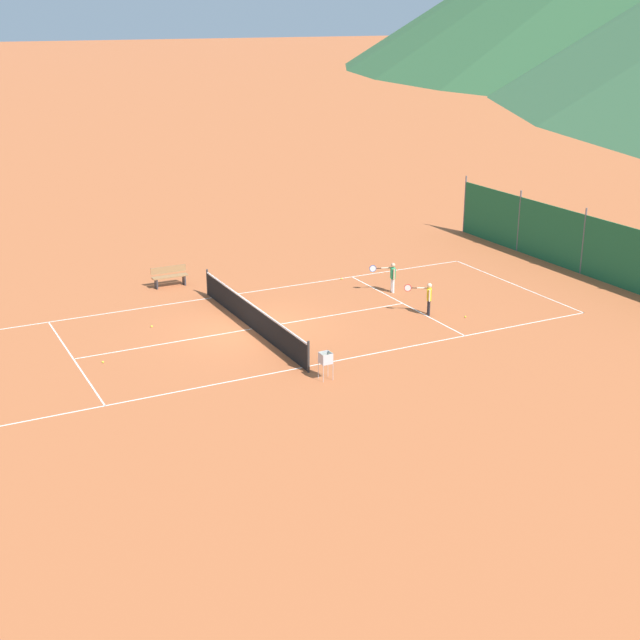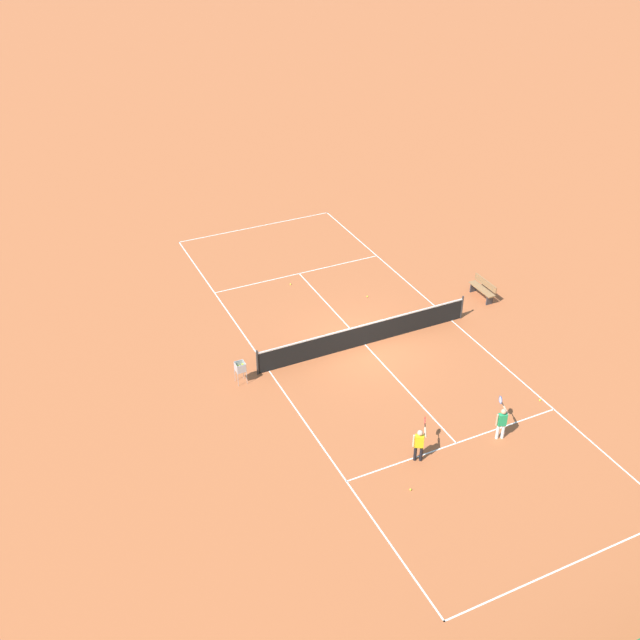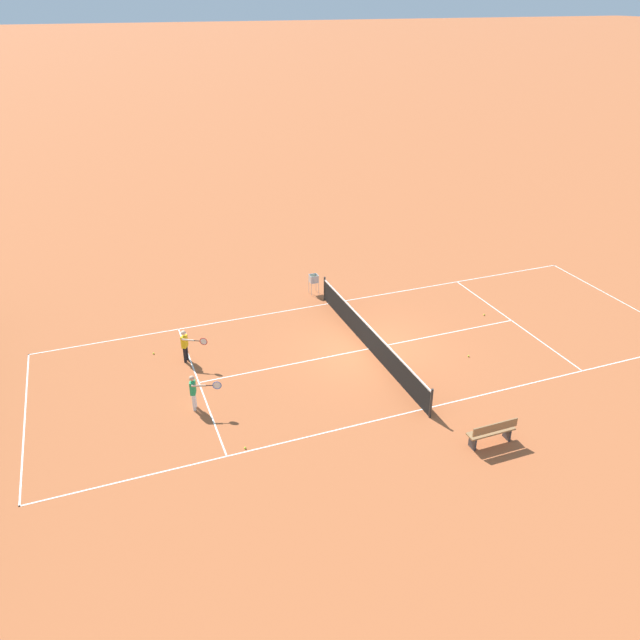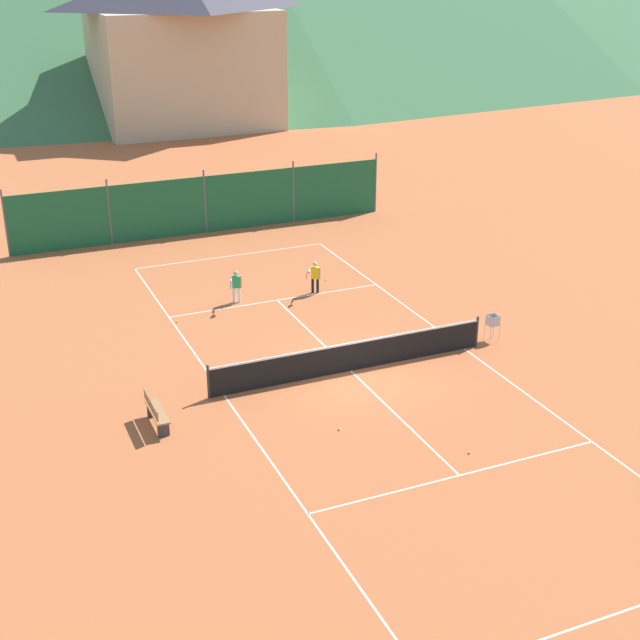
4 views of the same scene
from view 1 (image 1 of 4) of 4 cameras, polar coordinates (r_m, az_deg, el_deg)
The scene contains 12 objects.
ground_plane at distance 32.19m, azimuth -4.35°, elevation -0.57°, with size 600.00×600.00×0.00m, color #B25B33.
court_line_markings at distance 32.19m, azimuth -4.35°, elevation -0.56°, with size 8.25×23.85×0.01m.
tennis_net at distance 32.02m, azimuth -4.38°, elevation 0.27°, with size 9.18×0.08×1.06m.
windscreen_fence_far at distance 40.12m, azimuth 16.48°, elevation 4.66°, with size 17.28×0.08×2.90m.
player_far_service at distance 36.16m, azimuth 4.61°, elevation 2.88°, with size 0.68×0.95×1.23m.
player_far_baseline at distance 33.61m, azimuth 6.91°, elevation 1.52°, with size 0.83×0.86×1.24m.
tennis_ball_mid_court at distance 32.83m, azimuth -10.72°, elevation -0.40°, with size 0.07×0.07×0.07m, color #CCE033.
tennis_ball_service_box at distance 33.71m, azimuth 9.29°, elevation 0.21°, with size 0.07×0.07×0.07m, color #CCE033.
tennis_ball_alley_right at distance 37.97m, azimuth 1.39°, elevation 2.66°, with size 0.07×0.07×0.07m, color #CCE033.
tennis_ball_by_net_right at distance 29.90m, azimuth -13.72°, elevation -2.63°, with size 0.07×0.07×0.07m, color #CCE033.
ball_hopper at distance 27.55m, azimuth 0.35°, elevation -2.55°, with size 0.36×0.36×0.89m.
courtside_bench at distance 37.41m, azimuth -9.60°, elevation 2.80°, with size 0.36×1.50×0.84m.
Camera 1 is at (27.96, -11.61, 10.95)m, focal length 50.00 mm.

